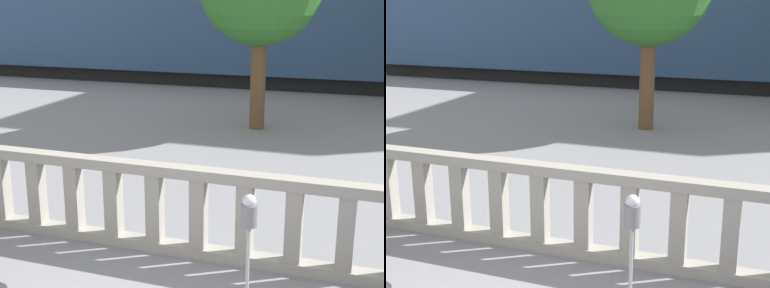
{
  "view_description": "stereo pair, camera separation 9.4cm",
  "coord_description": "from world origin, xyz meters",
  "views": [
    {
      "loc": [
        2.04,
        -3.09,
        3.26
      ],
      "look_at": [
        -0.44,
        4.02,
        1.24
      ],
      "focal_mm": 50.0,
      "sensor_mm": 36.0,
      "label": 1
    },
    {
      "loc": [
        2.13,
        -3.05,
        3.26
      ],
      "look_at": [
        -0.44,
        4.02,
        1.24
      ],
      "focal_mm": 50.0,
      "sensor_mm": 36.0,
      "label": 2
    }
  ],
  "objects": [
    {
      "name": "train_far",
      "position": [
        -5.17,
        30.48,
        1.96
      ],
      "size": [
        26.62,
        2.82,
        4.35
      ],
      "color": "black",
      "rests_on": "ground"
    },
    {
      "name": "balustrade",
      "position": [
        -0.0,
        3.02,
        0.61
      ],
      "size": [
        13.22,
        0.24,
        1.21
      ],
      "color": "gray",
      "rests_on": "ground"
    },
    {
      "name": "parking_meter",
      "position": [
        0.9,
        1.98,
        1.07
      ],
      "size": [
        0.17,
        0.17,
        1.33
      ],
      "color": "#99999E",
      "rests_on": "ground"
    },
    {
      "name": "train_near",
      "position": [
        0.12,
        17.92,
        1.99
      ],
      "size": [
        29.68,
        3.04,
        4.41
      ],
      "color": "black",
      "rests_on": "ground"
    }
  ]
}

